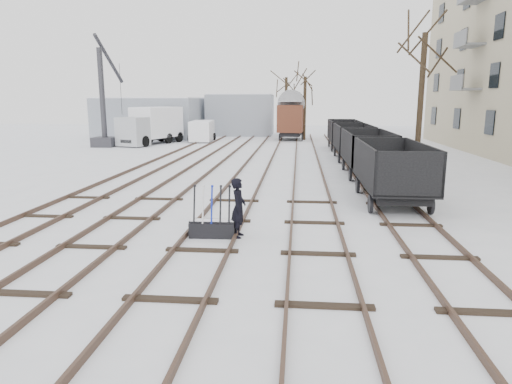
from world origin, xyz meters
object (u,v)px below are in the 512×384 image
Objects in this scene: ground_frame at (212,228)px; crane at (105,118)px; panel_van at (202,131)px; box_van_wagon at (291,117)px; lorry at (152,125)px; worker at (239,208)px; freight_wagon_a at (391,180)px.

ground_frame is 28.28m from crane.
ground_frame is at bearing -81.57° from panel_van.
box_van_wagon is 0.68× the size of lorry.
crane reaches higher than panel_van.
worker is 32.61m from box_van_wagon.
worker is 0.34× the size of box_van_wagon.
box_van_wagon is 1.12× the size of panel_van.
freight_wagon_a is at bearing -77.58° from box_van_wagon.
crane reaches higher than ground_frame.
lorry is 4.06m from crane.
freight_wagon_a is (5.22, 4.99, 0.01)m from worker.
crane is at bearing -148.90° from box_van_wagon.
ground_frame is at bearing 100.50° from worker.
worker is 0.38× the size of panel_van.
crane reaches higher than freight_wagon_a.
ground_frame is at bearing -59.90° from crane.
crane is (-7.05, -5.43, 1.37)m from panel_van.
ground_frame is 0.33× the size of panel_van.
lorry is 1.66× the size of panel_van.
freight_wagon_a is 27.95m from box_van_wagon.
panel_van is 0.50× the size of crane.
box_van_wagon is 8.80m from panel_van.
box_van_wagon is at bearing 98.84° from freight_wagon_a.
box_van_wagon is at bearing 13.19° from panel_van.
panel_van is (3.83, 3.07, -0.66)m from lorry.
lorry is 0.82× the size of crane.
box_van_wagon reaches higher than freight_wagon_a.
lorry reaches higher than worker.
crane is (-13.71, 24.65, 2.09)m from ground_frame.
lorry is (-12.16, -5.66, -0.51)m from box_van_wagon.
box_van_wagon is (1.68, 32.67, 1.89)m from ground_frame.
lorry is at bearing 37.22° from crane.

